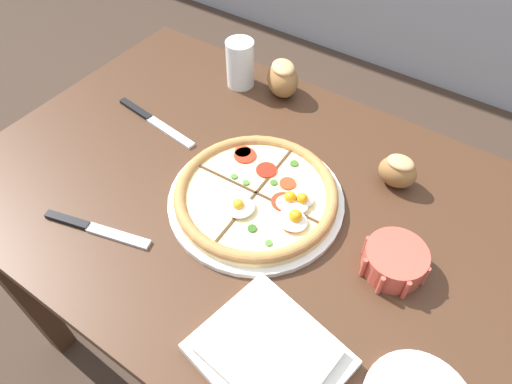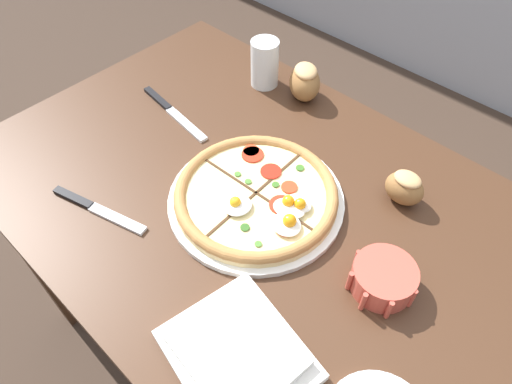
# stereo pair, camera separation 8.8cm
# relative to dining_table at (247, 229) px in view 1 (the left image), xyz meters

# --- Properties ---
(ground_plane) EXTENTS (12.00, 12.00, 0.00)m
(ground_plane) POSITION_rel_dining_table_xyz_m (0.00, 0.00, -0.65)
(ground_plane) COLOR #3D2D23
(dining_table) EXTENTS (1.14, 0.78, 0.78)m
(dining_table) POSITION_rel_dining_table_xyz_m (0.00, 0.00, 0.00)
(dining_table) COLOR #422819
(dining_table) RESTS_ON ground_plane
(pizza) EXTENTS (0.35, 0.35, 0.06)m
(pizza) POSITION_rel_dining_table_xyz_m (0.03, -0.01, 0.15)
(pizza) COLOR white
(pizza) RESTS_ON dining_table
(ramekin_bowl) EXTENTS (0.12, 0.12, 0.05)m
(ramekin_bowl) POSITION_rel_dining_table_xyz_m (0.31, -0.00, 0.15)
(ramekin_bowl) COLOR #C64C3D
(ramekin_bowl) RESTS_ON dining_table
(napkin_folded) EXTENTS (0.24, 0.22, 0.04)m
(napkin_folded) POSITION_rel_dining_table_xyz_m (0.22, -0.26, 0.14)
(napkin_folded) COLOR silver
(napkin_folded) RESTS_ON dining_table
(bread_piece_near) EXTENTS (0.08, 0.06, 0.07)m
(bread_piece_near) POSITION_rel_dining_table_xyz_m (0.24, 0.19, 0.16)
(bread_piece_near) COLOR olive
(bread_piece_near) RESTS_ON dining_table
(bread_piece_mid) EXTENTS (0.12, 0.12, 0.09)m
(bread_piece_mid) POSITION_rel_dining_table_xyz_m (-0.11, 0.32, 0.17)
(bread_piece_mid) COLOR olive
(bread_piece_mid) RESTS_ON dining_table
(knife_main) EXTENTS (0.24, 0.05, 0.01)m
(knife_main) POSITION_rel_dining_table_xyz_m (-0.30, 0.05, 0.13)
(knife_main) COLOR silver
(knife_main) RESTS_ON dining_table
(knife_spare) EXTENTS (0.22, 0.07, 0.01)m
(knife_spare) POSITION_rel_dining_table_xyz_m (-0.18, -0.24, 0.13)
(knife_spare) COLOR silver
(knife_spare) RESTS_ON dining_table
(water_glass) EXTENTS (0.07, 0.07, 0.12)m
(water_glass) POSITION_rel_dining_table_xyz_m (-0.22, 0.29, 0.18)
(water_glass) COLOR white
(water_glass) RESTS_ON dining_table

